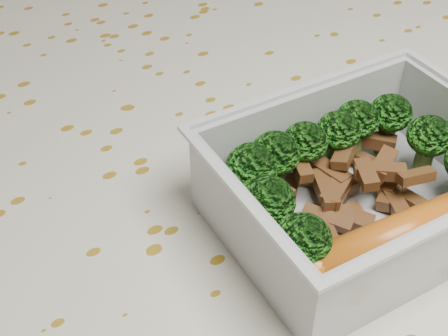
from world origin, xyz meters
TOP-DOWN VIEW (x-y plane):
  - dining_table at (0.00, 0.00)m, footprint 1.40×0.90m
  - tablecloth at (0.00, 0.00)m, footprint 1.46×0.96m
  - lunch_container at (0.06, -0.05)m, footprint 0.18×0.14m
  - broccoli_florets at (0.05, -0.03)m, footprint 0.15×0.10m
  - meat_pile at (0.06, -0.04)m, footprint 0.10×0.08m
  - sausage at (0.06, -0.09)m, footprint 0.15×0.04m

SIDE VIEW (x-z plane):
  - dining_table at x=0.00m, z-range 0.29..1.04m
  - tablecloth at x=0.00m, z-range 0.62..0.81m
  - meat_pile at x=0.06m, z-range 0.76..0.78m
  - lunch_container at x=0.06m, z-range 0.75..0.81m
  - sausage at x=0.06m, z-range 0.77..0.79m
  - broccoli_florets at x=0.05m, z-range 0.77..0.81m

